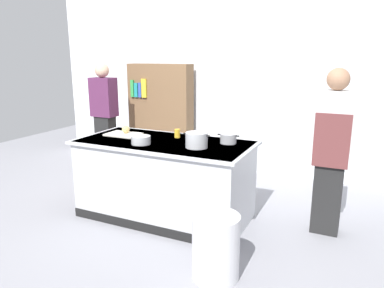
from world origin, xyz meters
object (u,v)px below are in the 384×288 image
mixing_bowl (141,140)px  person_chef (332,149)px  juice_cup (177,133)px  bookshelf (161,115)px  person_guest (105,115)px  sauce_pan (228,139)px  trash_bin (216,247)px  stock_pot (197,140)px  onion (126,129)px

mixing_bowl → person_chef: bearing=17.6°
juice_cup → bookshelf: (-1.13, 1.57, -0.10)m
mixing_bowl → person_guest: size_ratio=0.12×
sauce_pan → bookshelf: size_ratio=0.14×
juice_cup → mixing_bowl: bearing=-115.4°
juice_cup → trash_bin: size_ratio=0.18×
person_chef → bookshelf: person_chef is taller
sauce_pan → juice_cup: (-0.63, 0.01, -0.00)m
stock_pot → trash_bin: bearing=-55.5°
mixing_bowl → juice_cup: juice_cup is taller
juice_cup → bookshelf: size_ratio=0.06×
sauce_pan → mixing_bowl: bearing=-152.8°
bookshelf → trash_bin: bearing=-52.4°
trash_bin → bookshelf: bookshelf is taller
bookshelf → mixing_bowl: bearing=-65.4°
person_chef → stock_pot: bearing=105.8°
trash_bin → person_guest: size_ratio=0.33×
onion → trash_bin: size_ratio=0.16×
onion → mixing_bowl: onion is taller
stock_pot → trash_bin: stock_pot is taller
onion → mixing_bowl: (0.42, -0.32, -0.02)m
juice_cup → person_guest: person_guest is taller
onion → person_chef: size_ratio=0.05×
onion → person_guest: bearing=138.1°
person_guest → bookshelf: (0.61, 0.70, -0.06)m
person_chef → bookshelf: size_ratio=1.01×
juice_cup → bookshelf: 1.94m
stock_pot → person_chef: person_chef is taller
onion → stock_pot: size_ratio=0.31×
mixing_bowl → person_guest: (-1.53, 1.31, -0.03)m
sauce_pan → trash_bin: 1.32m
onion → sauce_pan: size_ratio=0.38×
juice_cup → trash_bin: 1.59m
sauce_pan → person_chef: (1.05, 0.17, -0.04)m
person_guest → bookshelf: 0.93m
trash_bin → stock_pot: bearing=124.5°
trash_bin → person_guest: bearing=143.6°
stock_pot → juice_cup: stock_pot is taller
onion → stock_pot: (1.03, -0.20, 0.01)m
bookshelf → stock_pot: bearing=-51.1°
onion → person_chef: (2.31, 0.29, -0.05)m
stock_pot → mixing_bowl: size_ratio=1.42×
person_chef → juice_cup: bearing=90.5°
sauce_pan → trash_bin: bearing=-74.9°
sauce_pan → juice_cup: sauce_pan is taller
onion → juice_cup: 0.64m
sauce_pan → bookshelf: bookshelf is taller
person_chef → onion: bearing=92.2°
stock_pot → person_guest: bearing=150.8°
trash_bin → mixing_bowl: bearing=150.0°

